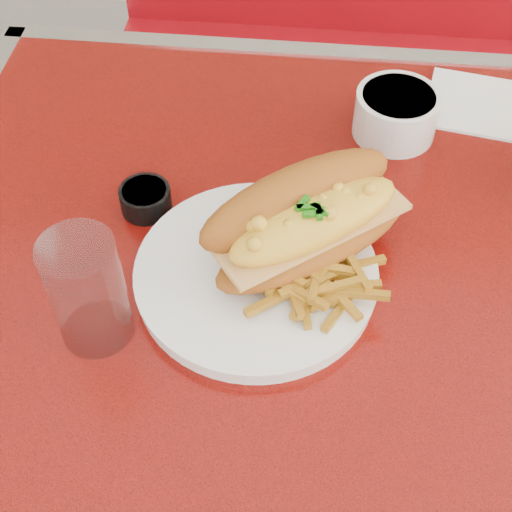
# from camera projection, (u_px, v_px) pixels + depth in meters

# --- Properties ---
(diner_table) EXTENTS (1.23, 0.83, 0.77)m
(diner_table) POSITION_uv_depth(u_px,v_px,m) (425.00, 365.00, 0.86)
(diner_table) COLOR red
(diner_table) RESTS_ON ground
(booth_bench_far) EXTENTS (1.20, 0.51, 0.90)m
(booth_bench_far) POSITION_uv_depth(u_px,v_px,m) (383.00, 133.00, 1.62)
(booth_bench_far) COLOR maroon
(booth_bench_far) RESTS_ON ground
(dinner_plate) EXTENTS (0.30, 0.30, 0.02)m
(dinner_plate) POSITION_uv_depth(u_px,v_px,m) (256.00, 275.00, 0.73)
(dinner_plate) COLOR white
(dinner_plate) RESTS_ON diner_table
(mac_hoagie) EXTENTS (0.24, 0.22, 0.10)m
(mac_hoagie) POSITION_uv_depth(u_px,v_px,m) (308.00, 220.00, 0.71)
(mac_hoagie) COLOR #AA5C1B
(mac_hoagie) RESTS_ON dinner_plate
(fries_pile) EXTENTS (0.11, 0.10, 0.03)m
(fries_pile) POSITION_uv_depth(u_px,v_px,m) (317.00, 270.00, 0.71)
(fries_pile) COLOR gold
(fries_pile) RESTS_ON dinner_plate
(fork) EXTENTS (0.07, 0.12, 0.00)m
(fork) POSITION_uv_depth(u_px,v_px,m) (304.00, 284.00, 0.71)
(fork) COLOR silver
(fork) RESTS_ON dinner_plate
(gravy_ramekin) EXTENTS (0.12, 0.12, 0.06)m
(gravy_ramekin) POSITION_uv_depth(u_px,v_px,m) (396.00, 113.00, 0.87)
(gravy_ramekin) COLOR white
(gravy_ramekin) RESTS_ON diner_table
(sauce_cup_left) EXTENTS (0.07, 0.07, 0.03)m
(sauce_cup_left) POSITION_uv_depth(u_px,v_px,m) (145.00, 198.00, 0.79)
(sauce_cup_left) COLOR black
(sauce_cup_left) RESTS_ON diner_table
(water_tumbler) EXTENTS (0.09, 0.09, 0.12)m
(water_tumbler) POSITION_uv_depth(u_px,v_px,m) (87.00, 291.00, 0.65)
(water_tumbler) COLOR silver
(water_tumbler) RESTS_ON diner_table
(paper_napkin) EXTENTS (0.14, 0.14, 0.00)m
(paper_napkin) POSITION_uv_depth(u_px,v_px,m) (477.00, 104.00, 0.92)
(paper_napkin) COLOR white
(paper_napkin) RESTS_ON diner_table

